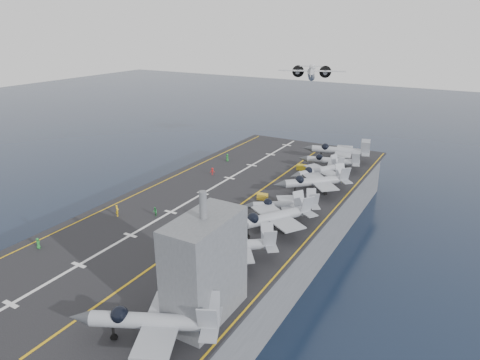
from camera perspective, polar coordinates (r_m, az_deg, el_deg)
The scene contains 26 objects.
ground at distance 84.73m, azimuth -1.36°, elevation -9.10°, with size 500.00×500.00×0.00m, color #142135.
hull at distance 82.39m, azimuth -1.39°, elevation -6.07°, with size 36.00×90.00×10.00m, color #56595E.
flight_deck at distance 80.22m, azimuth -1.42°, elevation -2.74°, with size 38.00×92.00×0.40m, color black.
foul_line at distance 78.75m, azimuth 0.46°, elevation -3.01°, with size 0.35×90.00×0.02m, color gold.
landing_centerline at distance 83.17m, azimuth -4.96°, elevation -1.79°, with size 0.50×90.00×0.02m, color silver.
deck_edge_port at distance 89.51m, azimuth -10.79°, elevation -0.45°, with size 0.25×90.00×0.02m, color gold.
deck_edge_stbd at distance 73.13m, azimuth 11.16°, elevation -5.33°, with size 0.25×90.00×0.02m, color gold.
island_superstructure at distance 46.90m, azimuth -4.73°, elevation -10.07°, with size 5.00×10.00×15.00m, color #56595E, non-canonical shape.
fighter_jet_0 at distance 46.56m, azimuth -11.46°, elevation -17.80°, with size 18.74×16.27×5.47m, color #9DA4AE, non-canonical shape.
fighter_jet_2 at distance 59.33m, azimuth -1.08°, elevation -8.65°, with size 16.92×16.01×4.90m, color #8E959E, non-canonical shape.
fighter_jet_3 at distance 66.95m, azimuth 4.35°, elevation -4.89°, with size 17.41×18.99×5.49m, color #959BA4, non-canonical shape.
fighter_jet_4 at distance 72.78m, azimuth 6.00°, elevation -3.23°, with size 15.67×14.49×4.53m, color #969DA6, non-canonical shape.
fighter_jet_5 at distance 83.33m, azimuth 10.08°, elevation -0.08°, with size 17.87×17.61×5.23m, color #959CA5, non-canonical shape.
fighter_jet_6 at distance 90.59m, azimuth 10.58°, elevation 1.34°, with size 14.26×15.83×4.58m, color gray, non-canonical shape.
fighter_jet_7 at distance 97.32m, azimuth 12.27°, elevation 2.58°, with size 15.24×11.87×4.70m, color #9DA5AE, non-canonical shape.
fighter_jet_8 at distance 104.28m, azimuth 13.20°, elevation 3.91°, with size 17.65×13.67×5.47m, color #A1AAB1, non-canonical shape.
tow_cart_a at distance 63.20m, azimuth -9.33°, elevation -8.94°, with size 2.31×1.97×1.18m, color #C8A709, non-canonical shape.
tow_cart_b at distance 80.03m, azimuth 3.01°, elevation -2.23°, with size 2.01×1.47×1.11m, color gold, non-canonical shape.
tow_cart_c at distance 96.95m, azimuth 8.19°, elevation 1.69°, with size 2.16×1.55×1.21m, color gold, non-canonical shape.
crew_0 at distance 69.73m, azimuth -25.33°, elevation -7.62°, with size 1.17×1.17×1.65m, color #268C33.
crew_1 at distance 75.97m, azimuth -16.05°, elevation -3.94°, with size 1.35×1.45×2.01m, color yellow.
crew_2 at distance 74.54m, azimuth -11.26°, elevation -4.16°, with size 1.17×1.06×1.63m, color #2A8D41.
crew_3 at distance 92.80m, azimuth -3.70°, elevation 1.15°, with size 1.18×1.10×1.64m, color #B21919.
crew_5 at distance 102.18m, azimuth -1.70°, elevation 3.03°, with size 1.28×1.15×1.78m, color #268C33.
crew_7 at distance 72.31m, azimuth -5.07°, elevation -4.47°, with size 1.12×1.36×1.95m, color white.
transport_plane at distance 130.96m, azimuth 9.47°, elevation 13.67°, with size 22.84×18.96×4.63m, color white, non-canonical shape.
Camera 1 is at (38.28, -63.16, 41.53)m, focal length 32.00 mm.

